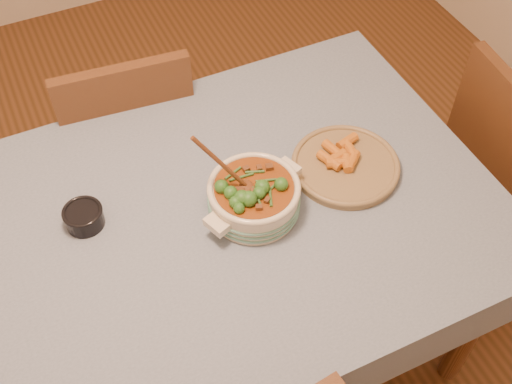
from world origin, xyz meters
The scene contains 7 objects.
floor centered at (0.00, 0.00, 0.00)m, with size 4.50×4.50×0.00m, color #4D2E16.
dining_table centered at (0.00, 0.00, 0.66)m, with size 1.68×1.08×0.76m.
stew_casserole centered at (0.17, -0.03, 0.82)m, with size 0.31×0.31×0.29m.
condiment_bowl centered at (-0.26, 0.12, 0.79)m, with size 0.11×0.11×0.06m.
fried_plate centered at (0.47, 0.00, 0.78)m, with size 0.36×0.36×0.05m.
chair_far centered at (-0.01, 0.62, 0.52)m, with size 0.47×0.47×0.91m.
chair_right centered at (1.13, -0.04, 0.51)m, with size 0.46×0.46×0.89m.
Camera 1 is at (-0.28, -1.00, 2.14)m, focal length 45.00 mm.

